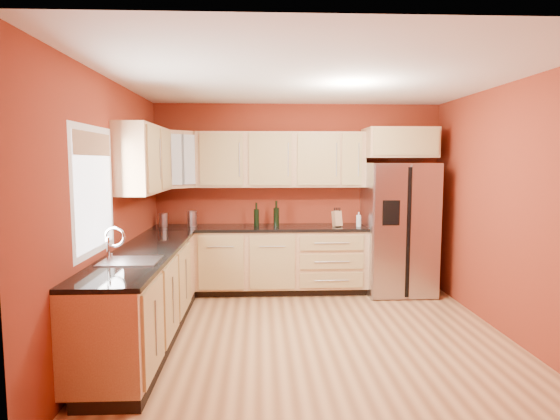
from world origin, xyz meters
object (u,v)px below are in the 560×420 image
(refrigerator, at_px, (398,228))
(knife_block, at_px, (337,219))
(wine_bottle_a, at_px, (256,214))
(canister_left, at_px, (163,220))
(soap_dispenser, at_px, (359,219))

(refrigerator, distance_m, knife_block, 0.85)
(wine_bottle_a, xyz_separation_m, knife_block, (1.09, -0.08, -0.06))
(canister_left, distance_m, wine_bottle_a, 1.26)
(canister_left, height_order, knife_block, knife_block)
(knife_block, bearing_deg, canister_left, 158.44)
(wine_bottle_a, bearing_deg, canister_left, 179.63)
(refrigerator, bearing_deg, canister_left, 178.09)
(refrigerator, distance_m, soap_dispenser, 0.56)
(refrigerator, height_order, soap_dispenser, refrigerator)
(wine_bottle_a, bearing_deg, soap_dispenser, -3.81)
(refrigerator, distance_m, wine_bottle_a, 1.95)
(canister_left, height_order, soap_dispenser, soap_dispenser)
(wine_bottle_a, xyz_separation_m, soap_dispenser, (1.39, -0.09, -0.06))
(wine_bottle_a, relative_size, knife_block, 1.52)
(refrigerator, xyz_separation_m, knife_block, (-0.84, 0.02, 0.14))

